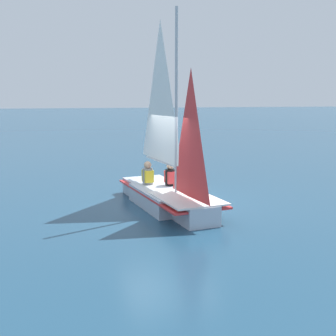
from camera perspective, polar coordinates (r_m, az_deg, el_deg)
name	(u,v)px	position (r m, az deg, el deg)	size (l,w,h in m)	color
ground_plane	(168,206)	(11.74, 0.00, -5.24)	(260.00, 260.00, 0.00)	navy
sailboat_main	(167,182)	(11.61, -0.07, -1.85)	(4.57, 1.88, 5.21)	#B2BCCC
sailor_helm	(170,181)	(12.14, 0.32, -1.74)	(0.36, 0.33, 1.16)	black
sailor_crew	(148,180)	(12.32, -2.76, -1.58)	(0.36, 0.33, 1.16)	black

